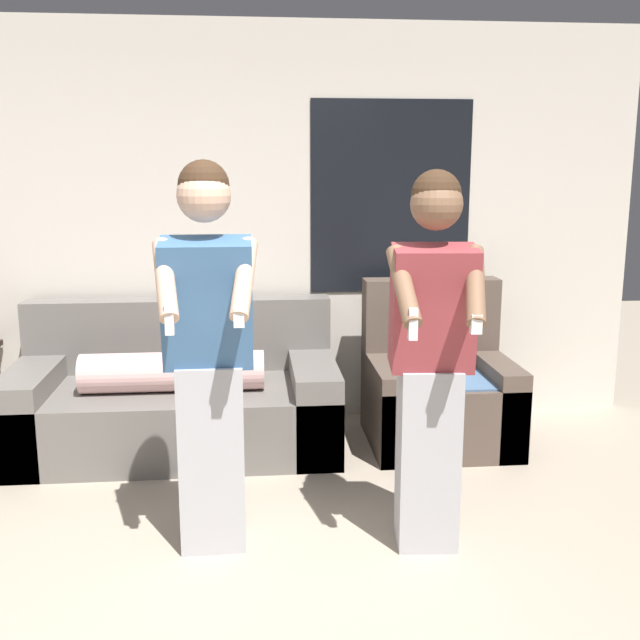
% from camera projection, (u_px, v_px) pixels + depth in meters
% --- Properties ---
extents(wall_back, '(5.42, 0.07, 2.70)m').
position_uv_depth(wall_back, '(248.00, 227.00, 5.10)').
color(wall_back, silver).
rests_on(wall_back, ground_plane).
extents(couch, '(2.01, 1.00, 0.89)m').
position_uv_depth(couch, '(177.00, 399.00, 4.75)').
color(couch, slate).
rests_on(couch, ground_plane).
extents(armchair, '(0.90, 0.82, 1.03)m').
position_uv_depth(armchair, '(438.00, 390.00, 4.83)').
color(armchair, brown).
rests_on(armchair, ground_plane).
extents(person_left, '(0.46, 0.49, 1.79)m').
position_uv_depth(person_left, '(209.00, 355.00, 3.35)').
color(person_left, '#B2B2B7').
rests_on(person_left, ground_plane).
extents(person_right, '(0.43, 0.50, 1.75)m').
position_uv_depth(person_right, '(431.00, 358.00, 3.36)').
color(person_right, '#B2B2B7').
rests_on(person_right, ground_plane).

